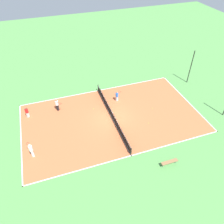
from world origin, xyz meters
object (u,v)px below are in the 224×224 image
at_px(tennis_net, 112,115).
at_px(bench, 170,162).
at_px(fence_post_back_left, 191,67).
at_px(player_near_blue, 117,96).
at_px(player_far_white, 31,149).
at_px(tennis_ball_far_baseline, 94,109).
at_px(tennis_ball_right_alley, 149,123).
at_px(tennis_ball_near_net, 157,81).
at_px(player_near_white, 57,104).
at_px(player_coach_red, 27,112).
at_px(tennis_ball_left_sideline, 153,108).

xyz_separation_m(tennis_net, bench, (7.89, 2.94, -0.13)).
bearing_deg(fence_post_back_left, player_near_blue, -85.43).
height_order(player_far_white, tennis_ball_far_baseline, player_far_white).
bearing_deg(tennis_ball_right_alley, tennis_ball_near_net, 145.98).
xyz_separation_m(player_far_white, tennis_ball_right_alley, (-0.55, 12.65, -0.96)).
relative_size(player_near_blue, fence_post_back_left, 0.30).
height_order(tennis_net, tennis_ball_far_baseline, tennis_net).
xyz_separation_m(bench, tennis_ball_right_alley, (-5.67, 0.68, -0.33)).
bearing_deg(player_near_white, player_coach_red, -125.71).
bearing_deg(bench, tennis_ball_far_baseline, 114.14).
height_order(player_coach_red, player_near_white, player_near_white).
distance_m(player_far_white, tennis_ball_right_alley, 12.70).
xyz_separation_m(tennis_net, player_near_blue, (-2.85, 1.64, 0.30)).
bearing_deg(player_far_white, tennis_ball_right_alley, -106.95).
height_order(bench, tennis_ball_near_net, bench).
relative_size(player_near_blue, player_far_white, 0.82).
bearing_deg(player_far_white, tennis_ball_far_baseline, -75.59).
bearing_deg(player_far_white, player_near_white, -47.60).
relative_size(tennis_net, tennis_ball_right_alley, 169.12).
bearing_deg(tennis_ball_right_alley, player_near_white, -120.98).
height_order(bench, tennis_ball_right_alley, bench).
distance_m(tennis_net, tennis_ball_near_net, 10.10).
bearing_deg(tennis_ball_near_net, player_near_blue, -71.39).
distance_m(player_coach_red, tennis_ball_left_sideline, 14.84).
xyz_separation_m(player_near_blue, player_coach_red, (-0.44, -10.83, -0.00)).
bearing_deg(player_coach_red, player_far_white, 41.51).
height_order(bench, player_far_white, player_far_white).
bearing_deg(tennis_ball_far_baseline, tennis_ball_left_sideline, 72.09).
height_order(player_coach_red, tennis_ball_right_alley, player_coach_red).
bearing_deg(player_coach_red, player_near_blue, 127.62).
bearing_deg(player_near_blue, player_near_white, 143.15).
bearing_deg(player_near_blue, player_far_white, 175.12).
relative_size(tennis_ball_far_baseline, fence_post_back_left, 0.01).
distance_m(player_near_white, tennis_ball_far_baseline, 4.40).
bearing_deg(player_far_white, tennis_net, -92.36).
height_order(bench, player_near_blue, player_near_blue).
height_order(player_near_blue, tennis_ball_far_baseline, player_near_blue).
bearing_deg(tennis_ball_far_baseline, player_far_white, -56.17).
xyz_separation_m(player_near_blue, player_near_white, (-0.54, -7.37, 0.16)).
xyz_separation_m(tennis_ball_right_alley, fence_post_back_left, (-5.95, 8.95, 2.33)).
relative_size(player_far_white, fence_post_back_left, 0.36).
xyz_separation_m(bench, tennis_ball_near_net, (-13.10, 5.70, -0.33)).
bearing_deg(tennis_net, tennis_ball_left_sideline, 90.01).
bearing_deg(fence_post_back_left, tennis_ball_far_baseline, -83.90).
bearing_deg(fence_post_back_left, tennis_ball_left_sideline, -62.99).
bearing_deg(tennis_ball_right_alley, player_coach_red, -113.28).
bearing_deg(player_coach_red, tennis_ball_left_sideline, 117.11).
height_order(tennis_ball_far_baseline, tennis_ball_near_net, same).
bearing_deg(fence_post_back_left, tennis_net, -73.49).
height_order(tennis_net, tennis_ball_right_alley, tennis_net).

